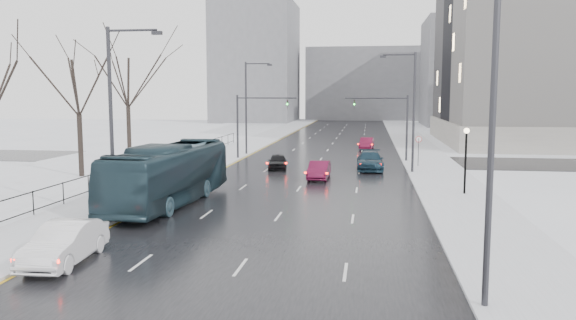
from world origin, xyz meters
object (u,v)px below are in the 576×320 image
at_px(tree_park_d, 82,177).
at_px(mast_signal_right, 396,120).
at_px(sedan_center_near, 277,162).
at_px(streetlight_r_near, 484,128).
at_px(sedan_right_near, 319,170).
at_px(bus, 169,174).
at_px(streetlight_l_far, 248,103).
at_px(mast_signal_left, 248,119).
at_px(no_uturn_sign, 419,142).
at_px(sedan_right_far, 370,161).
at_px(tree_park_e, 130,162).
at_px(sedan_right_distant, 367,143).
at_px(sedan_left_near, 65,243).
at_px(streetlight_l_near, 115,114).
at_px(streetlight_r_mid, 411,106).
at_px(lamppost_r_mid, 466,151).

bearing_deg(tree_park_d, mast_signal_right, 29.12).
height_order(mast_signal_right, sedan_center_near, mast_signal_right).
distance_m(streetlight_r_near, sedan_right_near, 27.05).
xyz_separation_m(tree_park_d, bus, (10.80, -9.51, 1.85)).
bearing_deg(streetlight_l_far, streetlight_r_near, -68.75).
bearing_deg(mast_signal_left, streetlight_l_far, 101.87).
distance_m(no_uturn_sign, sedan_right_far, 5.16).
bearing_deg(tree_park_e, sedan_right_distant, 34.91).
bearing_deg(bus, sedan_right_distant, 75.03).
bearing_deg(mast_signal_left, sedan_right_near, -56.11).
height_order(tree_park_e, sedan_right_far, tree_park_e).
bearing_deg(sedan_left_near, sedan_right_distant, 72.37).
xyz_separation_m(streetlight_l_near, no_uturn_sign, (17.37, 24.00, -3.32)).
xyz_separation_m(tree_park_e, sedan_right_near, (19.19, -8.38, 0.74)).
xyz_separation_m(streetlight_r_near, sedan_right_far, (-3.27, 31.55, -4.78)).
relative_size(bus, sedan_right_distant, 3.08).
distance_m(mast_signal_left, sedan_right_distant, 17.07).
bearing_deg(streetlight_r_mid, mast_signal_right, 96.00).
height_order(tree_park_d, no_uturn_sign, tree_park_d).
height_order(tree_park_e, sedan_right_near, tree_park_e).
xyz_separation_m(streetlight_l_far, lamppost_r_mid, (19.17, -22.00, -2.67)).
distance_m(sedan_left_near, sedan_right_distant, 48.63).
bearing_deg(tree_park_d, sedan_left_near, -63.09).
xyz_separation_m(lamppost_r_mid, sedan_right_near, (-10.01, 5.62, -2.20)).
xyz_separation_m(streetlight_r_mid, sedan_left_near, (-15.09, -27.43, -4.78)).
bearing_deg(sedan_center_near, streetlight_r_mid, -11.80).
distance_m(lamppost_r_mid, sedan_left_near, 25.09).
xyz_separation_m(sedan_center_near, sedan_right_near, (4.14, -5.30, 0.04)).
height_order(streetlight_l_near, mast_signal_left, streetlight_l_near).
distance_m(no_uturn_sign, bus, 25.36).
relative_size(streetlight_r_near, mast_signal_left, 1.54).
bearing_deg(bus, mast_signal_right, 61.69).
bearing_deg(sedan_left_near, tree_park_e, 105.69).
bearing_deg(no_uturn_sign, mast_signal_right, 115.11).
distance_m(lamppost_r_mid, mast_signal_left, 25.71).
distance_m(sedan_right_near, sedan_right_distant, 24.48).
bearing_deg(streetlight_r_near, streetlight_r_mid, 90.00).
bearing_deg(no_uturn_sign, bus, -129.70).
distance_m(lamppost_r_mid, bus, 18.86).
bearing_deg(bus, streetlight_l_near, -101.53).
height_order(tree_park_d, streetlight_r_near, streetlight_r_near).
height_order(lamppost_r_mid, bus, lamppost_r_mid).
distance_m(mast_signal_left, sedan_center_near, 8.89).
bearing_deg(streetlight_l_near, sedan_left_near, -80.48).
bearing_deg(sedan_right_far, sedan_right_distant, 89.72).
xyz_separation_m(mast_signal_right, sedan_right_distant, (-2.83, 11.84, -3.37)).
bearing_deg(sedan_center_near, lamppost_r_mid, -44.80).
height_order(mast_signal_left, sedan_right_far, mast_signal_left).
bearing_deg(streetlight_r_mid, lamppost_r_mid, -74.18).
bearing_deg(lamppost_r_mid, sedan_right_far, 117.85).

